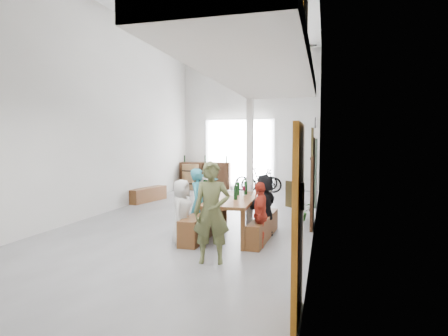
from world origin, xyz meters
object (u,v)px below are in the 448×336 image
(host_standing, at_px, (212,212))
(bicycle_near, at_px, (256,179))
(tasting_table, at_px, (233,202))
(side_bench, at_px, (148,195))
(oak_barrel, at_px, (191,177))
(bench_inner, at_px, (205,223))
(serving_counter, at_px, (205,175))

(host_standing, relative_size, bicycle_near, 0.96)
(bicycle_near, bearing_deg, tasting_table, 168.69)
(tasting_table, xyz_separation_m, bicycle_near, (-0.83, 7.22, -0.27))
(side_bench, bearing_deg, host_standing, -54.58)
(tasting_table, relative_size, oak_barrel, 2.11)
(tasting_table, xyz_separation_m, bench_inner, (-0.60, -0.00, -0.46))
(oak_barrel, xyz_separation_m, serving_counter, (0.51, 0.37, 0.03))
(tasting_table, xyz_separation_m, host_standing, (0.06, -1.64, 0.10))
(tasting_table, relative_size, host_standing, 1.33)
(serving_counter, bearing_deg, tasting_table, -73.99)
(bench_inner, height_order, serving_counter, serving_counter)
(bench_inner, distance_m, side_bench, 4.79)
(host_standing, bearing_deg, tasting_table, 80.29)
(tasting_table, bearing_deg, oak_barrel, 114.15)
(tasting_table, distance_m, bicycle_near, 7.27)
(oak_barrel, height_order, host_standing, host_standing)
(bench_inner, bearing_deg, host_standing, -67.89)
(side_bench, distance_m, bicycle_near, 4.59)
(side_bench, xyz_separation_m, oak_barrel, (0.24, 3.29, 0.28))
(side_bench, xyz_separation_m, bicycle_near, (2.87, 3.57, 0.22))
(tasting_table, xyz_separation_m, side_bench, (-3.70, 3.65, -0.48))
(serving_counter, bearing_deg, side_bench, -107.55)
(host_standing, distance_m, bicycle_near, 8.91)
(host_standing, bearing_deg, side_bench, 113.68)
(side_bench, height_order, host_standing, host_standing)
(oak_barrel, bearing_deg, tasting_table, -63.48)
(side_bench, xyz_separation_m, serving_counter, (0.75, 3.66, 0.32))
(oak_barrel, distance_m, serving_counter, 0.63)
(tasting_table, distance_m, serving_counter, 7.89)
(side_bench, height_order, bicycle_near, bicycle_near)
(tasting_table, bearing_deg, bench_inner, 177.88)
(bench_inner, height_order, oak_barrel, oak_barrel)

